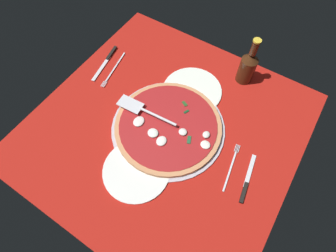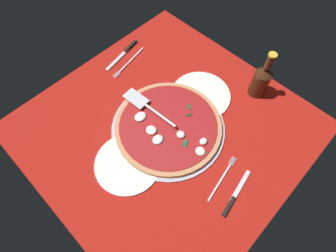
# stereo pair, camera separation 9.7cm
# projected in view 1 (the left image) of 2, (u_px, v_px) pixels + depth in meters

# --- Properties ---
(ground_plane) EXTENTS (0.94, 0.94, 0.01)m
(ground_plane) POSITION_uv_depth(u_px,v_px,m) (166.00, 128.00, 1.00)
(ground_plane) COLOR #A71912
(checker_pattern) EXTENTS (0.94, 0.94, 0.00)m
(checker_pattern) POSITION_uv_depth(u_px,v_px,m) (166.00, 127.00, 1.00)
(checker_pattern) COLOR silver
(checker_pattern) RESTS_ON ground_plane
(pizza_pan) EXTENTS (0.42, 0.42, 0.01)m
(pizza_pan) POSITION_uv_depth(u_px,v_px,m) (168.00, 128.00, 0.99)
(pizza_pan) COLOR #B7B0BE
(pizza_pan) RESTS_ON ground_plane
(dinner_plate_left) EXTENTS (0.23, 0.23, 0.01)m
(dinner_plate_left) POSITION_uv_depth(u_px,v_px,m) (136.00, 170.00, 0.91)
(dinner_plate_left) COLOR white
(dinner_plate_left) RESTS_ON ground_plane
(dinner_plate_right) EXTENTS (0.24, 0.24, 0.01)m
(dinner_plate_right) POSITION_uv_depth(u_px,v_px,m) (192.00, 91.00, 1.07)
(dinner_plate_right) COLOR white
(dinner_plate_right) RESTS_ON ground_plane
(pizza) EXTENTS (0.39, 0.39, 0.03)m
(pizza) POSITION_uv_depth(u_px,v_px,m) (168.00, 126.00, 0.98)
(pizza) COLOR tan
(pizza) RESTS_ON pizza_pan
(pizza_server) EXTENTS (0.06, 0.24, 0.01)m
(pizza_server) POSITION_uv_depth(u_px,v_px,m) (144.00, 110.00, 0.98)
(pizza_server) COLOR silver
(pizza_server) RESTS_ON pizza
(place_setting_near) EXTENTS (0.19, 0.16, 0.01)m
(place_setting_near) POSITION_uv_depth(u_px,v_px,m) (239.00, 175.00, 0.90)
(place_setting_near) COLOR white
(place_setting_near) RESTS_ON ground_plane
(place_setting_far) EXTENTS (0.21, 0.15, 0.01)m
(place_setting_far) POSITION_uv_depth(u_px,v_px,m) (110.00, 65.00, 1.14)
(place_setting_far) COLOR white
(place_setting_far) RESTS_ON ground_plane
(beer_bottle) EXTENTS (0.07, 0.07, 0.21)m
(beer_bottle) POSITION_uv_depth(u_px,v_px,m) (248.00, 66.00, 1.04)
(beer_bottle) COLOR #402210
(beer_bottle) RESTS_ON ground_plane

